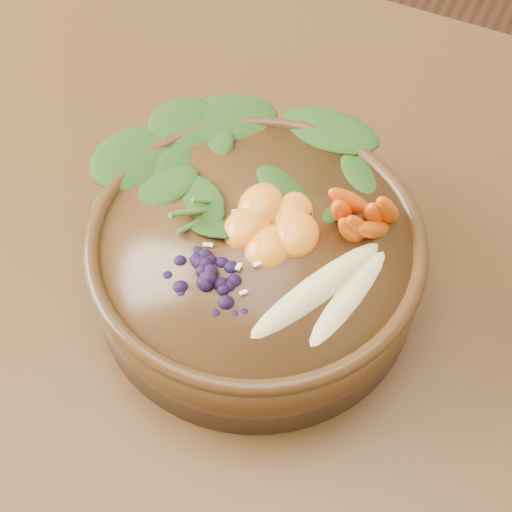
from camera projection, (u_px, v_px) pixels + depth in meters
ground at (192, 507)px, 1.24m from camera, size 4.00×4.00×0.00m
dining_table at (144, 309)px, 0.70m from camera, size 1.60×0.90×0.75m
stoneware_bowl at (256, 263)px, 0.58m from camera, size 0.34×0.34×0.07m
kale_heap at (268, 155)px, 0.57m from camera, size 0.21×0.20×0.04m
carrot_cluster at (369, 190)px, 0.53m from camera, size 0.07×0.07×0.07m
banana_halves at (334, 283)px, 0.51m from camera, size 0.09×0.14×0.03m
mandarin_cluster at (273, 215)px, 0.54m from camera, size 0.10×0.10×0.03m
blueberry_pile at (205, 266)px, 0.51m from camera, size 0.15×0.13×0.04m
coconut_flakes at (241, 249)px, 0.54m from camera, size 0.10×0.09×0.01m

